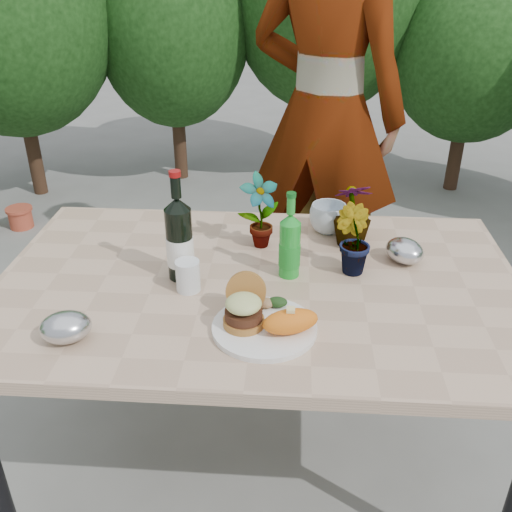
# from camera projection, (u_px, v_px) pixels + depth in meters

# --- Properties ---
(ground) EXTENTS (80.00, 80.00, 0.00)m
(ground) POSITION_uv_depth(u_px,v_px,m) (258.00, 455.00, 2.10)
(ground) COLOR slate
(ground) RESTS_ON ground
(patio_table) EXTENTS (1.60, 1.00, 0.75)m
(patio_table) POSITION_uv_depth(u_px,v_px,m) (258.00, 297.00, 1.76)
(patio_table) COLOR tan
(patio_table) RESTS_ON ground
(shrub_hedge) EXTENTS (6.87, 5.08, 2.17)m
(shrub_hedge) POSITION_uv_depth(u_px,v_px,m) (289.00, 54.00, 3.00)
(shrub_hedge) COLOR #382316
(shrub_hedge) RESTS_ON ground
(dinner_plate) EXTENTS (0.28, 0.28, 0.01)m
(dinner_plate) POSITION_uv_depth(u_px,v_px,m) (264.00, 328.00, 1.51)
(dinner_plate) COLOR white
(dinner_plate) RESTS_ON patio_table
(burger_stack) EXTENTS (0.11, 0.16, 0.11)m
(burger_stack) POSITION_uv_depth(u_px,v_px,m) (244.00, 306.00, 1.51)
(burger_stack) COLOR #B7722D
(burger_stack) RESTS_ON dinner_plate
(sweet_potato) EXTENTS (0.17, 0.12, 0.06)m
(sweet_potato) POSITION_uv_depth(u_px,v_px,m) (290.00, 321.00, 1.47)
(sweet_potato) COLOR orange
(sweet_potato) RESTS_ON dinner_plate
(grilled_veg) EXTENTS (0.08, 0.05, 0.03)m
(grilled_veg) POSITION_uv_depth(u_px,v_px,m) (273.00, 302.00, 1.58)
(grilled_veg) COLOR olive
(grilled_veg) RESTS_ON dinner_plate
(wine_bottle) EXTENTS (0.08, 0.08, 0.34)m
(wine_bottle) POSITION_uv_depth(u_px,v_px,m) (180.00, 240.00, 1.70)
(wine_bottle) COLOR black
(wine_bottle) RESTS_ON patio_table
(sparkling_water) EXTENTS (0.07, 0.07, 0.27)m
(sparkling_water) POSITION_uv_depth(u_px,v_px,m) (290.00, 246.00, 1.72)
(sparkling_water) COLOR green
(sparkling_water) RESTS_ON patio_table
(plastic_cup) EXTENTS (0.07, 0.07, 0.09)m
(plastic_cup) POSITION_uv_depth(u_px,v_px,m) (188.00, 276.00, 1.67)
(plastic_cup) COLOR silver
(plastic_cup) RESTS_ON patio_table
(seedling_left) EXTENTS (0.16, 0.14, 0.26)m
(seedling_left) POSITION_uv_depth(u_px,v_px,m) (260.00, 212.00, 1.87)
(seedling_left) COLOR #21541C
(seedling_left) RESTS_ON patio_table
(seedling_mid) EXTENTS (0.15, 0.15, 0.22)m
(seedling_mid) POSITION_uv_depth(u_px,v_px,m) (352.00, 240.00, 1.74)
(seedling_mid) COLOR #245D20
(seedling_mid) RESTS_ON patio_table
(seedling_right) EXTENTS (0.15, 0.15, 0.23)m
(seedling_right) POSITION_uv_depth(u_px,v_px,m) (353.00, 214.00, 1.89)
(seedling_right) COLOR #1D531C
(seedling_right) RESTS_ON patio_table
(blue_bowl) EXTENTS (0.17, 0.17, 0.10)m
(blue_bowl) POSITION_uv_depth(u_px,v_px,m) (328.00, 218.00, 2.01)
(blue_bowl) COLOR silver
(blue_bowl) RESTS_ON patio_table
(foil_packet_left) EXTENTS (0.16, 0.14, 0.08)m
(foil_packet_left) POSITION_uv_depth(u_px,v_px,m) (66.00, 327.00, 1.46)
(foil_packet_left) COLOR #B6B9BE
(foil_packet_left) RESTS_ON patio_table
(foil_packet_right) EXTENTS (0.16, 0.17, 0.08)m
(foil_packet_right) POSITION_uv_depth(u_px,v_px,m) (405.00, 251.00, 1.82)
(foil_packet_right) COLOR silver
(foil_packet_right) RESTS_ON patio_table
(person) EXTENTS (0.85, 0.73, 1.98)m
(person) POSITION_uv_depth(u_px,v_px,m) (326.00, 114.00, 2.52)
(person) COLOR #9A5E4D
(person) RESTS_ON ground
(terracotta_pot) EXTENTS (0.17, 0.17, 0.14)m
(terracotta_pot) POSITION_uv_depth(u_px,v_px,m) (20.00, 217.00, 3.74)
(terracotta_pot) COLOR #B7472F
(terracotta_pot) RESTS_ON ground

